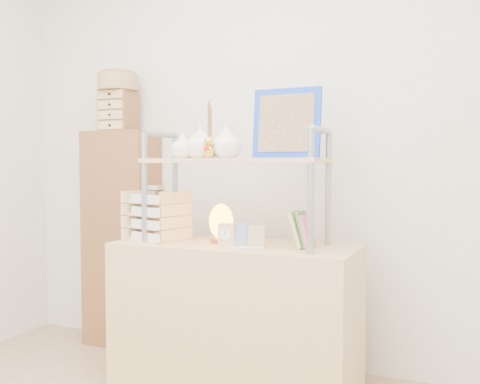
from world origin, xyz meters
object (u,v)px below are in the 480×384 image
object	(u,v)px
cabinet	(121,238)
salt_lamp	(221,223)
desk	(235,318)
letter_tray	(155,218)

from	to	relation	value
cabinet	salt_lamp	size ratio (longest dim) A/B	6.90
desk	letter_tray	bearing A→B (deg)	-173.63
desk	salt_lamp	world-z (taller)	salt_lamp
desk	cabinet	distance (m)	1.07
letter_tray	desk	bearing A→B (deg)	6.37
cabinet	letter_tray	distance (m)	0.70
letter_tray	salt_lamp	world-z (taller)	letter_tray
cabinet	salt_lamp	distance (m)	0.97
desk	letter_tray	distance (m)	0.65
desk	cabinet	bearing A→B (deg)	158.88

